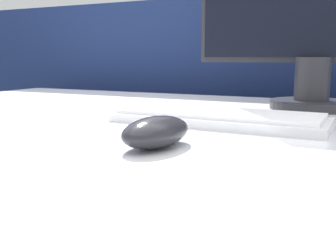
% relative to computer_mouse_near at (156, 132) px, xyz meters
% --- Properties ---
extents(partition_panel, '(5.00, 0.03, 1.06)m').
position_rel_computer_mouse_near_xyz_m(partition_panel, '(0.05, 0.85, -0.23)').
color(partition_panel, navy).
rests_on(partition_panel, ground_plane).
extents(computer_mouse_near, '(0.08, 0.13, 0.04)m').
position_rel_computer_mouse_near_xyz_m(computer_mouse_near, '(0.00, 0.00, 0.00)').
color(computer_mouse_near, '#232328').
rests_on(computer_mouse_near, desk).
extents(keyboard, '(0.38, 0.15, 0.02)m').
position_rel_computer_mouse_near_xyz_m(keyboard, '(0.02, 0.21, -0.01)').
color(keyboard, white).
rests_on(keyboard, desk).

